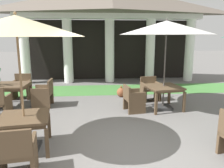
{
  "coord_description": "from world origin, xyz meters",
  "views": [
    {
      "loc": [
        -0.84,
        -3.95,
        2.24
      ],
      "look_at": [
        -0.28,
        2.58,
        0.85
      ],
      "focal_mm": 36.38,
      "sensor_mm": 36.0,
      "label": 1
    }
  ],
  "objects_px": {
    "patio_table_near_foreground": "(11,87)",
    "patio_table_mid_left": "(24,121)",
    "patio_chair_mid_left_south": "(16,154)",
    "patio_umbrella_mid_left": "(16,27)",
    "patio_chair_near_foreground_east": "(44,94)",
    "patio_chair_mid_right_north": "(150,89)",
    "patio_umbrella_mid_right": "(167,28)",
    "patio_chair_mid_right_west": "(133,99)",
    "terracotta_urn": "(121,92)",
    "patio_table_mid_right": "(164,89)",
    "patio_chair_near_foreground_north": "(22,87)"
  },
  "relations": [
    {
      "from": "patio_table_near_foreground",
      "to": "patio_umbrella_mid_left",
      "type": "height_order",
      "value": "patio_umbrella_mid_left"
    },
    {
      "from": "patio_table_mid_right",
      "to": "patio_chair_mid_right_north",
      "type": "height_order",
      "value": "patio_chair_mid_right_north"
    },
    {
      "from": "patio_chair_mid_right_north",
      "to": "terracotta_urn",
      "type": "height_order",
      "value": "patio_chair_mid_right_north"
    },
    {
      "from": "patio_table_near_foreground",
      "to": "patio_umbrella_mid_right",
      "type": "bearing_deg",
      "value": -7.58
    },
    {
      "from": "patio_chair_near_foreground_north",
      "to": "patio_umbrella_mid_left",
      "type": "distance_m",
      "value": 4.59
    },
    {
      "from": "patio_umbrella_mid_left",
      "to": "patio_umbrella_mid_right",
      "type": "bearing_deg",
      "value": 33.02
    },
    {
      "from": "patio_chair_mid_left_south",
      "to": "patio_umbrella_mid_left",
      "type": "bearing_deg",
      "value": 90.0
    },
    {
      "from": "patio_chair_near_foreground_east",
      "to": "terracotta_urn",
      "type": "height_order",
      "value": "patio_chair_near_foreground_east"
    },
    {
      "from": "patio_chair_near_foreground_east",
      "to": "patio_chair_near_foreground_north",
      "type": "height_order",
      "value": "patio_chair_near_foreground_north"
    },
    {
      "from": "patio_chair_near_foreground_north",
      "to": "patio_table_mid_left",
      "type": "distance_m",
      "value": 4.14
    },
    {
      "from": "patio_chair_mid_right_west",
      "to": "terracotta_urn",
      "type": "distance_m",
      "value": 1.72
    },
    {
      "from": "patio_chair_near_foreground_east",
      "to": "patio_chair_mid_right_north",
      "type": "distance_m",
      "value": 3.62
    },
    {
      "from": "patio_chair_mid_left_south",
      "to": "terracotta_urn",
      "type": "height_order",
      "value": "patio_chair_mid_left_south"
    },
    {
      "from": "patio_chair_mid_right_north",
      "to": "patio_chair_mid_left_south",
      "type": "bearing_deg",
      "value": 42.82
    },
    {
      "from": "patio_chair_near_foreground_east",
      "to": "patio_chair_mid_right_north",
      "type": "height_order",
      "value": "patio_chair_near_foreground_east"
    },
    {
      "from": "patio_chair_mid_left_south",
      "to": "patio_chair_mid_right_west",
      "type": "height_order",
      "value": "patio_chair_mid_left_south"
    },
    {
      "from": "patio_chair_mid_left_south",
      "to": "patio_chair_mid_right_north",
      "type": "bearing_deg",
      "value": 44.52
    },
    {
      "from": "patio_umbrella_mid_left",
      "to": "patio_chair_near_foreground_north",
      "type": "bearing_deg",
      "value": 107.14
    },
    {
      "from": "patio_chair_near_foreground_north",
      "to": "patio_umbrella_mid_left",
      "type": "height_order",
      "value": "patio_umbrella_mid_left"
    },
    {
      "from": "patio_chair_mid_right_north",
      "to": "patio_table_mid_left",
      "type": "bearing_deg",
      "value": 34.59
    },
    {
      "from": "patio_table_mid_left",
      "to": "patio_chair_mid_left_south",
      "type": "xyz_separation_m",
      "value": [
        0.13,
        -0.94,
        -0.2
      ]
    },
    {
      "from": "patio_chair_mid_right_west",
      "to": "patio_table_mid_left",
      "type": "bearing_deg",
      "value": -59.76
    },
    {
      "from": "patio_table_mid_right",
      "to": "patio_chair_mid_right_north",
      "type": "xyz_separation_m",
      "value": [
        -0.17,
        0.98,
        -0.23
      ]
    },
    {
      "from": "patio_table_near_foreground",
      "to": "patio_chair_near_foreground_north",
      "type": "height_order",
      "value": "patio_chair_near_foreground_north"
    },
    {
      "from": "patio_chair_near_foreground_east",
      "to": "terracotta_urn",
      "type": "relative_size",
      "value": 2.04
    },
    {
      "from": "patio_table_near_foreground",
      "to": "patio_chair_mid_right_west",
      "type": "xyz_separation_m",
      "value": [
        3.81,
        -0.8,
        -0.25
      ]
    },
    {
      "from": "patio_umbrella_mid_left",
      "to": "patio_umbrella_mid_right",
      "type": "height_order",
      "value": "patio_umbrella_mid_right"
    },
    {
      "from": "patio_table_mid_left",
      "to": "patio_chair_mid_right_north",
      "type": "relative_size",
      "value": 1.29
    },
    {
      "from": "patio_umbrella_mid_right",
      "to": "patio_table_mid_right",
      "type": "bearing_deg",
      "value": 180.0
    },
    {
      "from": "patio_chair_near_foreground_north",
      "to": "patio_chair_mid_right_west",
      "type": "relative_size",
      "value": 1.09
    },
    {
      "from": "patio_table_mid_right",
      "to": "patio_chair_near_foreground_north",
      "type": "bearing_deg",
      "value": 160.85
    },
    {
      "from": "terracotta_urn",
      "to": "patio_umbrella_mid_left",
      "type": "bearing_deg",
      "value": -122.18
    },
    {
      "from": "patio_umbrella_mid_left",
      "to": "patio_table_mid_right",
      "type": "xyz_separation_m",
      "value": [
        3.54,
        2.3,
        -1.77
      ]
    },
    {
      "from": "patio_umbrella_mid_right",
      "to": "terracotta_urn",
      "type": "xyz_separation_m",
      "value": [
        -1.12,
        1.54,
        -2.28
      ]
    },
    {
      "from": "patio_chair_near_foreground_north",
      "to": "patio_chair_mid_left_south",
      "type": "xyz_separation_m",
      "value": [
        1.35,
        -4.89,
        -0.01
      ]
    },
    {
      "from": "patio_table_mid_left",
      "to": "patio_chair_near_foreground_north",
      "type": "bearing_deg",
      "value": 107.14
    },
    {
      "from": "patio_umbrella_mid_left",
      "to": "patio_table_near_foreground",
      "type": "bearing_deg",
      "value": 112.97
    },
    {
      "from": "patio_chair_near_foreground_east",
      "to": "patio_chair_mid_left_south",
      "type": "relative_size",
      "value": 0.98
    },
    {
      "from": "patio_chair_near_foreground_east",
      "to": "patio_chair_near_foreground_north",
      "type": "distance_m",
      "value": 1.44
    },
    {
      "from": "patio_chair_near_foreground_east",
      "to": "patio_table_mid_right",
      "type": "height_order",
      "value": "patio_chair_near_foreground_east"
    },
    {
      "from": "patio_chair_mid_right_west",
      "to": "patio_chair_mid_right_north",
      "type": "xyz_separation_m",
      "value": [
        0.81,
        1.14,
        0.02
      ]
    },
    {
      "from": "patio_chair_near_foreground_east",
      "to": "patio_table_mid_left",
      "type": "xyz_separation_m",
      "value": [
        0.23,
        -2.91,
        0.19
      ]
    },
    {
      "from": "patio_table_near_foreground",
      "to": "patio_table_mid_left",
      "type": "relative_size",
      "value": 0.99
    },
    {
      "from": "patio_chair_mid_right_west",
      "to": "patio_chair_mid_right_north",
      "type": "height_order",
      "value": "patio_chair_mid_right_north"
    },
    {
      "from": "patio_table_near_foreground",
      "to": "patio_chair_near_foreground_east",
      "type": "height_order",
      "value": "patio_chair_near_foreground_east"
    },
    {
      "from": "patio_chair_near_foreground_north",
      "to": "patio_chair_mid_right_west",
      "type": "distance_m",
      "value": 4.2
    },
    {
      "from": "patio_table_near_foreground",
      "to": "patio_umbrella_mid_left",
      "type": "distance_m",
      "value": 3.64
    },
    {
      "from": "patio_table_mid_right",
      "to": "patio_chair_mid_right_north",
      "type": "bearing_deg",
      "value": 99.58
    },
    {
      "from": "patio_table_near_foreground",
      "to": "patio_table_mid_left",
      "type": "height_order",
      "value": "patio_table_near_foreground"
    },
    {
      "from": "patio_chair_mid_left_south",
      "to": "patio_chair_mid_right_north",
      "type": "xyz_separation_m",
      "value": [
        3.25,
        4.22,
        -0.0
      ]
    }
  ]
}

